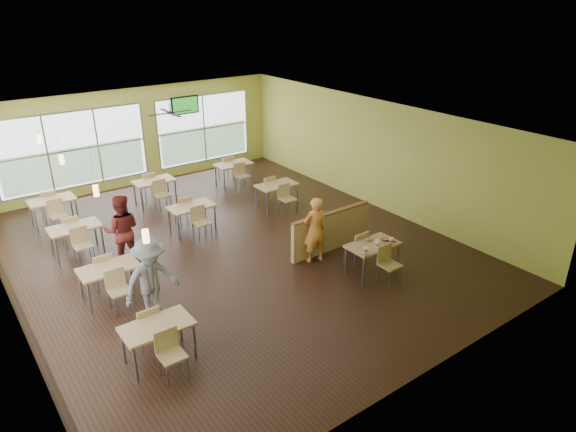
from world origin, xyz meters
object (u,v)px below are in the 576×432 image
object	(u,v)px
food_basket	(385,239)
main_table	(373,249)
man_plaid	(315,230)
half_wall_divider	(331,231)

from	to	relation	value
food_basket	main_table	bearing A→B (deg)	175.77
man_plaid	half_wall_divider	bearing A→B (deg)	-152.59
main_table	half_wall_divider	size ratio (longest dim) A/B	0.63
main_table	food_basket	size ratio (longest dim) A/B	6.95
main_table	half_wall_divider	world-z (taller)	half_wall_divider
half_wall_divider	food_basket	bearing A→B (deg)	-75.93
half_wall_divider	food_basket	size ratio (longest dim) A/B	10.97
main_table	man_plaid	world-z (taller)	man_plaid
main_table	food_basket	xyz separation A→B (m)	(0.37, -0.03, 0.15)
half_wall_divider	man_plaid	world-z (taller)	man_plaid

